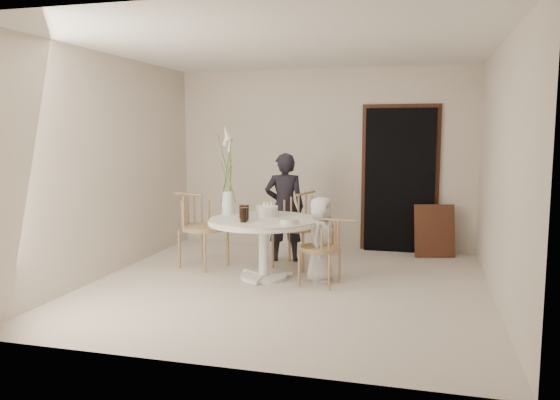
% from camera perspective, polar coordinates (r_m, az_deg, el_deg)
% --- Properties ---
extents(ground, '(4.50, 4.50, 0.00)m').
position_cam_1_polar(ground, '(6.36, 0.72, -8.94)').
color(ground, beige).
rests_on(ground, ground).
extents(room_shell, '(4.50, 4.50, 4.50)m').
position_cam_1_polar(room_shell, '(6.11, 0.74, 5.82)').
color(room_shell, white).
rests_on(room_shell, ground).
extents(doorway, '(1.00, 0.10, 2.10)m').
position_cam_1_polar(doorway, '(8.15, 12.40, 1.98)').
color(doorway, black).
rests_on(doorway, ground).
extents(door_trim, '(1.12, 0.03, 2.22)m').
position_cam_1_polar(door_trim, '(8.19, 12.42, 2.42)').
color(door_trim, '#57341D').
rests_on(door_trim, ground).
extents(table, '(1.33, 1.33, 0.73)m').
position_cam_1_polar(table, '(6.54, -1.72, -2.94)').
color(table, white).
rests_on(table, ground).
extents(picture_frame, '(0.59, 0.30, 0.74)m').
position_cam_1_polar(picture_frame, '(8.00, 15.84, -3.13)').
color(picture_frame, '#57341D').
rests_on(picture_frame, ground).
extents(chair_far, '(0.63, 0.66, 0.97)m').
position_cam_1_polar(chair_far, '(7.22, 2.21, -1.91)').
color(chair_far, tan).
rests_on(chair_far, ground).
extents(chair_right, '(0.51, 0.48, 0.79)m').
position_cam_1_polar(chair_right, '(6.26, 5.14, -4.40)').
color(chair_right, tan).
rests_on(chair_right, ground).
extents(chair_left, '(0.68, 0.66, 0.97)m').
position_cam_1_polar(chair_left, '(7.23, -8.82, -1.98)').
color(chair_left, tan).
rests_on(chair_left, ground).
extents(girl, '(0.61, 0.48, 1.48)m').
position_cam_1_polar(girl, '(7.42, 0.48, -0.76)').
color(girl, black).
rests_on(girl, ground).
extents(boy, '(0.37, 0.52, 1.01)m').
position_cam_1_polar(boy, '(6.43, 4.26, -4.14)').
color(boy, silver).
rests_on(boy, ground).
extents(birthday_cake, '(0.27, 0.27, 0.18)m').
position_cam_1_polar(birthday_cake, '(6.68, -1.36, -1.18)').
color(birthday_cake, silver).
rests_on(birthday_cake, table).
extents(cola_tumbler_a, '(0.08, 0.08, 0.15)m').
position_cam_1_polar(cola_tumbler_a, '(6.38, -3.62, -1.48)').
color(cola_tumbler_a, black).
rests_on(cola_tumbler_a, table).
extents(cola_tumbler_b, '(0.08, 0.08, 0.17)m').
position_cam_1_polar(cola_tumbler_b, '(6.26, -3.84, -1.57)').
color(cola_tumbler_b, black).
rests_on(cola_tumbler_b, table).
extents(cola_tumbler_c, '(0.10, 0.10, 0.16)m').
position_cam_1_polar(cola_tumbler_c, '(6.56, -3.95, -1.21)').
color(cola_tumbler_c, black).
rests_on(cola_tumbler_c, table).
extents(cola_tumbler_d, '(0.09, 0.09, 0.16)m').
position_cam_1_polar(cola_tumbler_d, '(6.54, -3.59, -1.22)').
color(cola_tumbler_d, black).
rests_on(cola_tumbler_d, table).
extents(plate_stack, '(0.25, 0.25, 0.06)m').
position_cam_1_polar(plate_stack, '(6.15, 0.99, -2.25)').
color(plate_stack, silver).
rests_on(plate_stack, table).
extents(flower_vase, '(0.16, 0.16, 1.11)m').
position_cam_1_polar(flower_vase, '(6.82, -5.45, 1.73)').
color(flower_vase, silver).
rests_on(flower_vase, table).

